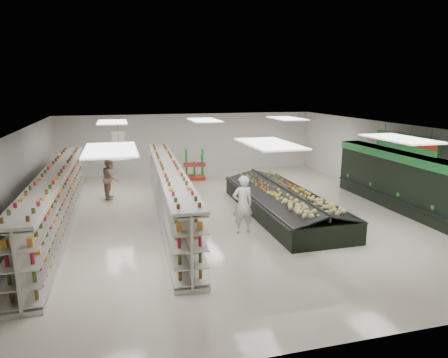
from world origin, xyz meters
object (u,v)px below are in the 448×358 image
object	(u,v)px
gondola_left	(58,202)
gondola_center	(169,194)
produce_island	(282,202)
soda_endcap	(194,166)
shopper_main	(243,204)
shopper_background	(111,178)

from	to	relation	value
gondola_left	gondola_center	size ratio (longest dim) A/B	1.00
produce_island	gondola_left	bearing A→B (deg)	176.03
gondola_center	soda_endcap	bearing A→B (deg)	72.95
produce_island	shopper_main	bearing A→B (deg)	-143.91
soda_endcap	shopper_main	size ratio (longest dim) A/B	0.76
gondola_left	shopper_background	distance (m)	3.70
gondola_left	gondola_center	distance (m)	3.69
gondola_left	soda_endcap	size ratio (longest dim) A/B	7.74
soda_endcap	shopper_main	world-z (taller)	shopper_main
gondola_left	shopper_background	xyz separation A→B (m)	(1.66, 3.31, -0.01)
gondola_left	shopper_main	world-z (taller)	gondola_left
gondola_left	shopper_background	bearing A→B (deg)	64.11
produce_island	shopper_main	distance (m)	2.54
shopper_background	gondola_center	bearing A→B (deg)	-140.06
soda_endcap	shopper_main	xyz separation A→B (m)	(0.05, -7.95, 0.25)
produce_island	soda_endcap	world-z (taller)	soda_endcap
gondola_center	soda_endcap	distance (m)	6.24
shopper_background	shopper_main	bearing A→B (deg)	-134.24
shopper_main	shopper_background	distance (m)	6.73
gondola_left	shopper_main	distance (m)	6.12
gondola_left	gondola_center	bearing A→B (deg)	1.47
shopper_main	shopper_background	size ratio (longest dim) A/B	1.08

